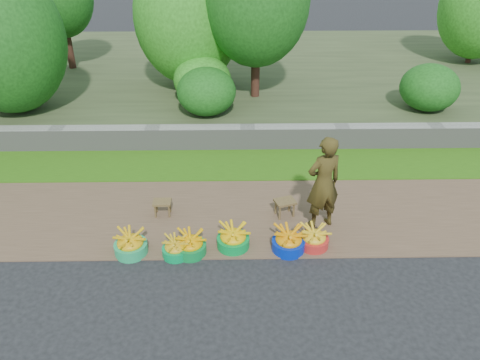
{
  "coord_description": "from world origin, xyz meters",
  "views": [
    {
      "loc": [
        -0.34,
        -5.95,
        5.01
      ],
      "look_at": [
        -0.22,
        1.3,
        0.75
      ],
      "focal_mm": 35.0,
      "sensor_mm": 36.0,
      "label": 1
    }
  ],
  "objects_px": {
    "basin_b": "(176,248)",
    "stool_left": "(162,204)",
    "basin_f": "(314,238)",
    "basin_a": "(130,244)",
    "basin_c": "(191,245)",
    "basin_e": "(289,241)",
    "basin_d": "(233,238)",
    "vendor_woman": "(324,183)",
    "stool_right": "(285,204)"
  },
  "relations": [
    {
      "from": "basin_d",
      "to": "basin_b",
      "type": "bearing_deg",
      "value": -167.91
    },
    {
      "from": "stool_left",
      "to": "basin_a",
      "type": "bearing_deg",
      "value": -109.66
    },
    {
      "from": "basin_b",
      "to": "basin_d",
      "type": "xyz_separation_m",
      "value": [
        0.95,
        0.2,
        0.03
      ]
    },
    {
      "from": "stool_right",
      "to": "vendor_woman",
      "type": "bearing_deg",
      "value": -26.91
    },
    {
      "from": "basin_e",
      "to": "stool_left",
      "type": "bearing_deg",
      "value": 154.63
    },
    {
      "from": "stool_right",
      "to": "basin_c",
      "type": "bearing_deg",
      "value": -147.68
    },
    {
      "from": "stool_left",
      "to": "stool_right",
      "type": "bearing_deg",
      "value": -1.5
    },
    {
      "from": "basin_e",
      "to": "basin_f",
      "type": "distance_m",
      "value": 0.44
    },
    {
      "from": "basin_d",
      "to": "vendor_woman",
      "type": "relative_size",
      "value": 0.31
    },
    {
      "from": "basin_b",
      "to": "stool_right",
      "type": "relative_size",
      "value": 1.04
    },
    {
      "from": "basin_a",
      "to": "basin_c",
      "type": "distance_m",
      "value": 0.99
    },
    {
      "from": "basin_c",
      "to": "basin_e",
      "type": "height_order",
      "value": "basin_e"
    },
    {
      "from": "basin_f",
      "to": "basin_a",
      "type": "bearing_deg",
      "value": -177.75
    },
    {
      "from": "basin_e",
      "to": "basin_b",
      "type": "bearing_deg",
      "value": -176.63
    },
    {
      "from": "basin_d",
      "to": "basin_e",
      "type": "distance_m",
      "value": 0.93
    },
    {
      "from": "basin_b",
      "to": "stool_left",
      "type": "xyz_separation_m",
      "value": [
        -0.36,
        1.17,
        0.1
      ]
    },
    {
      "from": "basin_c",
      "to": "basin_d",
      "type": "distance_m",
      "value": 0.72
    },
    {
      "from": "basin_a",
      "to": "basin_e",
      "type": "xyz_separation_m",
      "value": [
        2.62,
        0.04,
        0.0
      ]
    },
    {
      "from": "basin_c",
      "to": "vendor_woman",
      "type": "height_order",
      "value": "vendor_woman"
    },
    {
      "from": "basin_c",
      "to": "vendor_woman",
      "type": "relative_size",
      "value": 0.3
    },
    {
      "from": "basin_a",
      "to": "basin_d",
      "type": "xyz_separation_m",
      "value": [
        1.7,
        0.13,
        0.0
      ]
    },
    {
      "from": "basin_c",
      "to": "basin_f",
      "type": "height_order",
      "value": "basin_c"
    },
    {
      "from": "basin_c",
      "to": "basin_d",
      "type": "height_order",
      "value": "basin_d"
    },
    {
      "from": "basin_e",
      "to": "basin_f",
      "type": "xyz_separation_m",
      "value": [
        0.43,
        0.08,
        -0.01
      ]
    },
    {
      "from": "basin_c",
      "to": "basin_e",
      "type": "relative_size",
      "value": 0.94
    },
    {
      "from": "basin_b",
      "to": "basin_c",
      "type": "height_order",
      "value": "basin_c"
    },
    {
      "from": "basin_b",
      "to": "vendor_woman",
      "type": "xyz_separation_m",
      "value": [
        2.51,
        0.8,
        0.74
      ]
    },
    {
      "from": "basin_b",
      "to": "basin_d",
      "type": "height_order",
      "value": "basin_d"
    },
    {
      "from": "basin_f",
      "to": "stool_left",
      "type": "height_order",
      "value": "basin_f"
    },
    {
      "from": "vendor_woman",
      "to": "stool_right",
      "type": "bearing_deg",
      "value": -46.31
    },
    {
      "from": "basin_b",
      "to": "stool_left",
      "type": "distance_m",
      "value": 1.23
    },
    {
      "from": "basin_b",
      "to": "basin_f",
      "type": "xyz_separation_m",
      "value": [
        2.31,
        0.19,
        0.02
      ]
    },
    {
      "from": "basin_c",
      "to": "basin_e",
      "type": "bearing_deg",
      "value": 1.92
    },
    {
      "from": "basin_a",
      "to": "basin_f",
      "type": "relative_size",
      "value": 1.07
    },
    {
      "from": "basin_b",
      "to": "basin_c",
      "type": "relative_size",
      "value": 0.87
    },
    {
      "from": "basin_e",
      "to": "basin_f",
      "type": "height_order",
      "value": "basin_e"
    },
    {
      "from": "stool_left",
      "to": "vendor_woman",
      "type": "height_order",
      "value": "vendor_woman"
    },
    {
      "from": "basin_f",
      "to": "basin_c",
      "type": "bearing_deg",
      "value": -176.18
    },
    {
      "from": "stool_left",
      "to": "stool_right",
      "type": "xyz_separation_m",
      "value": [
        2.27,
        -0.06,
        0.02
      ]
    },
    {
      "from": "basin_b",
      "to": "basin_f",
      "type": "height_order",
      "value": "basin_f"
    },
    {
      "from": "stool_right",
      "to": "basin_a",
      "type": "bearing_deg",
      "value": -158.71
    },
    {
      "from": "basin_c",
      "to": "stool_left",
      "type": "xyz_separation_m",
      "value": [
        -0.6,
        1.11,
        0.08
      ]
    },
    {
      "from": "basin_e",
      "to": "vendor_woman",
      "type": "bearing_deg",
      "value": 47.24
    },
    {
      "from": "stool_left",
      "to": "basin_c",
      "type": "bearing_deg",
      "value": -61.61
    },
    {
      "from": "basin_a",
      "to": "basin_f",
      "type": "height_order",
      "value": "basin_a"
    },
    {
      "from": "basin_b",
      "to": "stool_left",
      "type": "height_order",
      "value": "basin_b"
    },
    {
      "from": "basin_a",
      "to": "basin_e",
      "type": "relative_size",
      "value": 0.99
    },
    {
      "from": "basin_f",
      "to": "stool_left",
      "type": "bearing_deg",
      "value": 159.92
    },
    {
      "from": "basin_a",
      "to": "stool_right",
      "type": "bearing_deg",
      "value": 21.29
    },
    {
      "from": "basin_f",
      "to": "stool_left",
      "type": "xyz_separation_m",
      "value": [
        -2.67,
        0.97,
        0.08
      ]
    }
  ]
}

